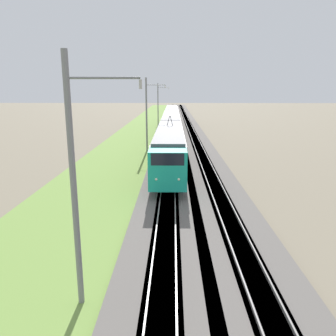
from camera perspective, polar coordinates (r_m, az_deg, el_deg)
The scene contains 9 objects.
ballast_main at distance 53.68m, azimuth 0.53°, elevation 5.12°, with size 240.00×4.40×0.30m.
ballast_adjacent at distance 53.79m, azimuth 4.60°, elevation 5.09°, with size 240.00×4.40×0.30m.
track_main at distance 53.68m, azimuth 0.53°, elevation 5.13°, with size 240.00×1.57×0.45m.
track_adjacent at distance 53.78m, azimuth 4.60°, elevation 5.10°, with size 240.00×1.57×0.45m.
grass_verge at distance 54.01m, azimuth -5.34°, elevation 5.02°, with size 240.00×9.91×0.12m.
passenger_train at distance 54.80m, azimuth 0.54°, elevation 7.68°, with size 64.97×2.87×5.15m.
catenary_mast_near at distance 11.83m, azimuth -15.88°, elevation -2.77°, with size 0.22×2.56×9.24m.
catenary_mast_mid at distance 42.63m, azimuth -3.69°, elevation 9.30°, with size 0.22×2.56×9.45m.
catenary_mast_far at distance 74.04m, azimuth -1.72°, elevation 11.04°, with size 0.22×2.56×9.32m.
Camera 1 is at (-3.10, -0.40, 7.98)m, focal length 35.00 mm.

